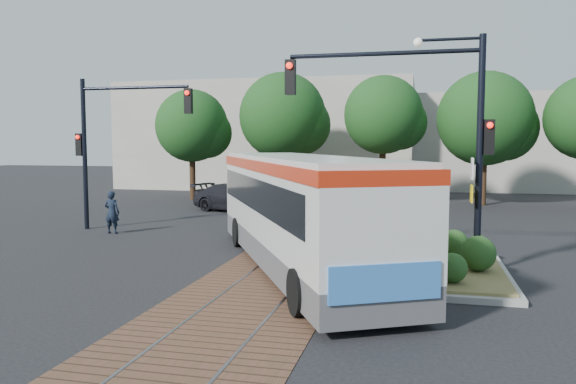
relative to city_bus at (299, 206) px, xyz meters
name	(u,v)px	position (x,y,z in m)	size (l,w,h in m)	color
ground	(293,260)	(-0.39, 0.98, -1.73)	(120.00, 120.00, 0.00)	black
trackbed	(318,238)	(-0.39, 4.98, -1.73)	(3.60, 40.00, 0.02)	brown
tree_row	(378,119)	(0.82, 17.40, 3.12)	(26.40, 5.60, 7.67)	#382314
warehouses	(368,139)	(-0.92, 29.73, 2.08)	(40.00, 13.00, 8.00)	#ADA899
city_bus	(299,206)	(0.00, 0.00, 0.00)	(7.52, 11.43, 3.11)	#4B4B4E
traffic_island	(465,263)	(4.43, 0.08, -1.40)	(2.20, 5.20, 1.13)	gray
signal_pole_main	(431,116)	(3.47, 0.17, 2.42)	(5.49, 0.46, 6.00)	black
signal_pole_left	(109,133)	(-8.76, 4.97, 2.13)	(4.99, 0.34, 6.00)	black
officer	(112,212)	(-8.26, 4.17, -0.91)	(0.60, 0.39, 1.64)	black
parked_car	(238,198)	(-5.79, 11.90, -1.03)	(1.96, 4.83, 1.40)	black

